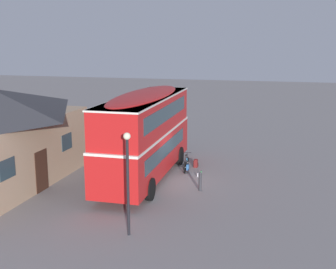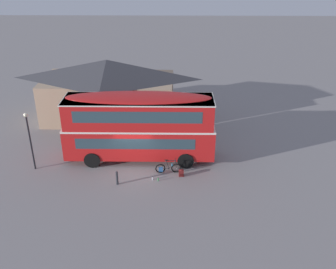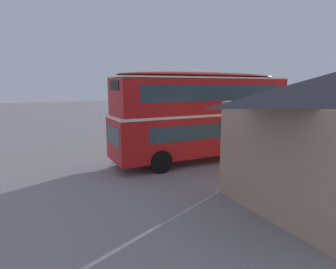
# 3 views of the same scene
# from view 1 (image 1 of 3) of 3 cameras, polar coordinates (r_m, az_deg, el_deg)

# --- Properties ---
(ground_plane) EXTENTS (120.00, 120.00, 0.00)m
(ground_plane) POSITION_cam_1_polar(r_m,az_deg,el_deg) (23.81, 0.17, -6.20)
(ground_plane) COLOR gray
(double_decker_bus) EXTENTS (10.20, 2.68, 4.79)m
(double_decker_bus) POSITION_cam_1_polar(r_m,az_deg,el_deg) (23.82, -2.95, 0.38)
(double_decker_bus) COLOR black
(double_decker_bus) RESTS_ON ground
(touring_bicycle) EXTENTS (1.74, 0.54, 1.00)m
(touring_bicycle) POSITION_cam_1_polar(r_m,az_deg,el_deg) (25.73, 2.40, -3.93)
(touring_bicycle) COLOR black
(touring_bicycle) RESTS_ON ground
(backpack_on_ground) EXTENTS (0.32, 0.30, 0.50)m
(backpack_on_ground) POSITION_cam_1_polar(r_m,az_deg,el_deg) (26.54, 3.61, -3.68)
(backpack_on_ground) COLOR maroon
(backpack_on_ground) RESTS_ON ground
(water_bottle_green_metal) EXTENTS (0.07, 0.07, 0.26)m
(water_bottle_green_metal) POSITION_cam_1_polar(r_m,az_deg,el_deg) (25.08, 4.30, -4.97)
(water_bottle_green_metal) COLOR green
(water_bottle_green_metal) RESTS_ON ground
(water_bottle_clear_plastic) EXTENTS (0.08, 0.08, 0.24)m
(water_bottle_clear_plastic) POSITION_cam_1_polar(r_m,az_deg,el_deg) (24.76, 3.85, -5.23)
(water_bottle_clear_plastic) COLOR silver
(water_bottle_clear_plastic) RESTS_ON ground
(street_lamp) EXTENTS (0.28, 0.28, 4.12)m
(street_lamp) POSITION_cam_1_polar(r_m,az_deg,el_deg) (16.93, -5.23, -4.83)
(street_lamp) COLOR black
(street_lamp) RESTS_ON ground
(kerb_bollard) EXTENTS (0.16, 0.16, 0.97)m
(kerb_bollard) POSITION_cam_1_polar(r_m,az_deg,el_deg) (22.48, 4.18, -6.03)
(kerb_bollard) COLOR #333338
(kerb_bollard) RESTS_ON ground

